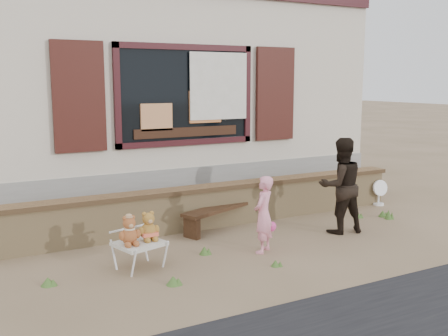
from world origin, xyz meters
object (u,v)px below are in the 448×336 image
folding_chair (139,245)px  teddy_bear_right (148,225)px  adult (341,185)px  teddy_bear_left (129,230)px  bench (219,213)px  child (263,214)px

folding_chair → teddy_bear_right: (0.13, 0.04, 0.22)m
adult → teddy_bear_left: bearing=11.4°
bench → adult: adult is taller
bench → teddy_bear_left: 2.13m
folding_chair → adult: bearing=-14.4°
bench → folding_chair: bench is taller
bench → teddy_bear_left: bearing=-170.4°
teddy_bear_left → child: bearing=-20.2°
folding_chair → teddy_bear_left: (-0.13, -0.04, 0.22)m
adult → folding_chair: bearing=10.8°
teddy_bear_left → adult: bearing=-13.9°
adult → bench: bearing=-23.4°
bench → teddy_bear_right: size_ratio=3.84×
bench → child: 1.28m
folding_chair → teddy_bear_left: bearing=180.0°
teddy_bear_left → child: (1.82, -0.15, 0.00)m
folding_chair → teddy_bear_left: 0.26m
bench → child: bearing=-111.3°
child → teddy_bear_left: bearing=-41.0°
teddy_bear_left → adult: 3.36m
bench → teddy_bear_right: (-1.54, -1.03, 0.26)m
teddy_bear_right → child: (1.55, -0.23, -0.00)m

